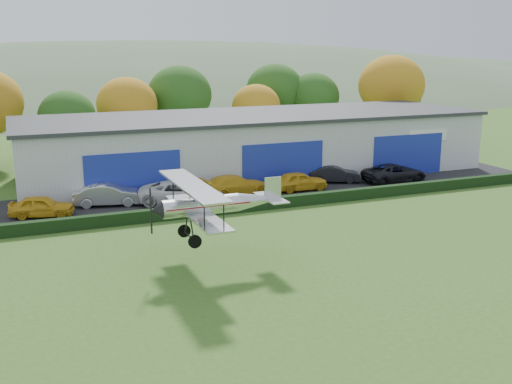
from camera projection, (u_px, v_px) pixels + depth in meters
name	position (u px, v px, depth m)	size (l,w,h in m)	color
ground	(385.00, 299.00, 27.11)	(300.00, 300.00, 0.00)	#385D1D
apron	(265.00, 191.00, 47.11)	(48.00, 9.00, 0.05)	black
hedge	(291.00, 201.00, 42.70)	(46.00, 0.60, 0.80)	black
hangar	(255.00, 143.00, 53.50)	(40.60, 12.60, 5.30)	#B2B7BC
tree_belt	(173.00, 100.00, 62.67)	(75.70, 13.22, 10.12)	#3D2614
distant_hills	(58.00, 142.00, 154.61)	(430.00, 196.00, 56.00)	#4C6642
car_0	(42.00, 206.00, 39.91)	(1.67, 4.16, 1.42)	gold
car_1	(108.00, 194.00, 42.71)	(1.68, 4.80, 1.58)	silver
car_2	(179.00, 192.00, 43.34)	(2.65, 5.74, 1.59)	silver
car_3	(235.00, 185.00, 45.50)	(2.20, 5.41, 1.57)	gold
car_4	(300.00, 181.00, 47.17)	(1.76, 4.38, 1.49)	gold
car_5	(334.00, 174.00, 49.93)	(1.49, 4.27, 1.41)	black
car_6	(395.00, 173.00, 50.04)	(2.54, 5.51, 1.53)	black
biplane	(212.00, 203.00, 30.37)	(6.99, 7.94, 2.99)	silver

